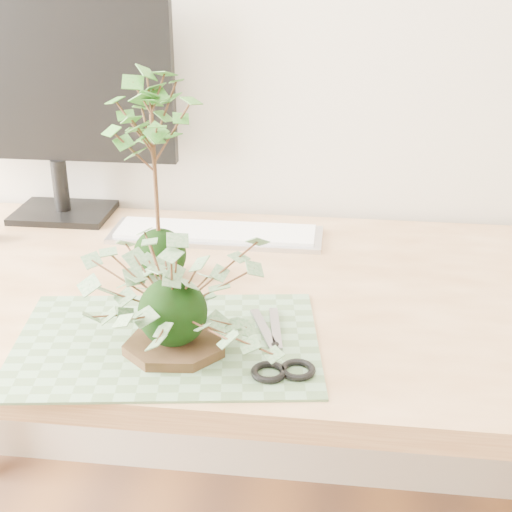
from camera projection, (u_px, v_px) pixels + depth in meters
The scene contains 8 objects.
desk at pixel (231, 331), 1.25m from camera, with size 1.60×0.70×0.74m.
cutting_mat at pixel (167, 343), 1.04m from camera, with size 0.44×0.29×0.00m, color #537349.
stone_dish at pixel (175, 347), 1.01m from camera, with size 0.15×0.15×0.01m, color black.
ivy_kokedama at pixel (171, 283), 0.97m from camera, with size 0.33×0.33×0.19m.
maple_kokedama at pixel (152, 128), 1.13m from camera, with size 0.22×0.22×0.38m.
keyboard at pixel (216, 234), 1.41m from camera, with size 0.42×0.13×0.02m.
monitor at pixel (52, 95), 1.43m from camera, with size 0.50×0.15×0.44m.
scissors at pixel (274, 361), 0.99m from camera, with size 0.10×0.21×0.01m.
Camera 1 is at (0.12, 0.16, 1.28)m, focal length 50.00 mm.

